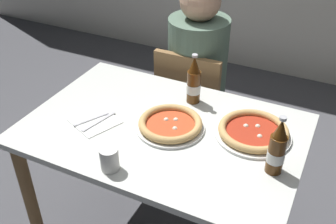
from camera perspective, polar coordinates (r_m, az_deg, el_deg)
dining_table_main at (r=1.80m, az=-0.70°, el=-5.14°), size 1.20×0.80×0.75m
chair_behind_table at (r=2.38m, az=3.57°, el=1.09°), size 0.41×0.41×0.85m
diner_seated at (r=2.36m, az=4.11°, el=3.77°), size 0.34×0.34×1.21m
pizza_margherita_near at (r=1.71m, az=0.34°, el=-1.80°), size 0.30×0.30×0.04m
pizza_marinara_far at (r=1.71m, az=12.16°, el=-2.78°), size 0.32×0.32×0.04m
beer_bottle_left at (r=1.50m, az=15.41°, el=-5.20°), size 0.07×0.07×0.25m
beer_bottle_center at (r=1.86m, az=3.73°, el=4.27°), size 0.07×0.07×0.25m
napkin_with_cutlery at (r=1.79m, az=-10.43°, el=-1.29°), size 0.24×0.24×0.01m
paper_cup at (r=1.51m, az=-8.43°, el=-6.70°), size 0.07×0.07×0.09m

